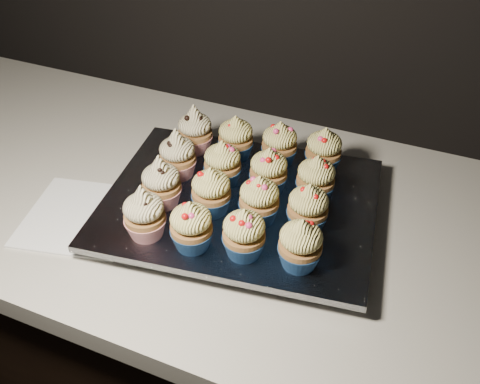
{
  "coord_description": "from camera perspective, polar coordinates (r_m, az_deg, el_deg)",
  "views": [
    {
      "loc": [
        0.48,
        1.06,
        1.49
      ],
      "look_at": [
        0.22,
        1.68,
        0.95
      ],
      "focal_mm": 40.0,
      "sensor_mm": 36.0,
      "label": 1
    }
  ],
  "objects": [
    {
      "name": "napkin",
      "position": [
        0.93,
        -16.59,
        -2.51
      ],
      "size": [
        0.21,
        0.21,
        0.0
      ],
      "primitive_type": "cube",
      "rotation": [
        0.0,
        0.0,
        0.22
      ],
      "color": "white",
      "rests_on": "worktop"
    },
    {
      "name": "baking_tray",
      "position": [
        0.89,
        0.0,
        -1.95
      ],
      "size": [
        0.44,
        0.36,
        0.02
      ],
      "primitive_type": "cube",
      "rotation": [
        0.0,
        0.0,
        0.14
      ],
      "color": "black",
      "rests_on": "worktop"
    },
    {
      "name": "cupcake_13",
      "position": [
        0.95,
        -0.45,
        5.75
      ],
      "size": [
        0.06,
        0.06,
        0.08
      ],
      "color": "navy",
      "rests_on": "foil_lining"
    },
    {
      "name": "cupcake_8",
      "position": [
        0.91,
        -6.68,
        3.9
      ],
      "size": [
        0.06,
        0.06,
        0.1
      ],
      "color": "red",
      "rests_on": "foil_lining"
    },
    {
      "name": "worktop",
      "position": [
        1.01,
        -10.9,
        0.71
      ],
      "size": [
        2.44,
        0.64,
        0.04
      ],
      "primitive_type": "cube",
      "color": "beige",
      "rests_on": "cabinet"
    },
    {
      "name": "cupcake_3",
      "position": [
        0.75,
        6.46,
        -5.58
      ],
      "size": [
        0.06,
        0.06,
        0.08
      ],
      "color": "navy",
      "rests_on": "foil_lining"
    },
    {
      "name": "cupcake_0",
      "position": [
        0.8,
        -10.17,
        -2.32
      ],
      "size": [
        0.06,
        0.06,
        0.1
      ],
      "color": "red",
      "rests_on": "foil_lining"
    },
    {
      "name": "cupcake_6",
      "position": [
        0.81,
        2.07,
        -0.86
      ],
      "size": [
        0.06,
        0.06,
        0.08
      ],
      "color": "navy",
      "rests_on": "foil_lining"
    },
    {
      "name": "cupcake_5",
      "position": [
        0.83,
        -3.08,
        0.06
      ],
      "size": [
        0.06,
        0.06,
        0.08
      ],
      "color": "navy",
      "rests_on": "foil_lining"
    },
    {
      "name": "cupcake_1",
      "position": [
        0.77,
        -5.22,
        -3.67
      ],
      "size": [
        0.06,
        0.06,
        0.08
      ],
      "color": "navy",
      "rests_on": "foil_lining"
    },
    {
      "name": "cupcake_9",
      "position": [
        0.89,
        -1.88,
        3.01
      ],
      "size": [
        0.06,
        0.06,
        0.08
      ],
      "color": "navy",
      "rests_on": "foil_lining"
    },
    {
      "name": "foil_lining",
      "position": [
        0.88,
        0.0,
        -1.11
      ],
      "size": [
        0.48,
        0.4,
        0.01
      ],
      "primitive_type": "cube",
      "rotation": [
        0.0,
        0.0,
        0.14
      ],
      "color": "silver",
      "rests_on": "baking_tray"
    },
    {
      "name": "cupcake_12",
      "position": [
        0.97,
        -4.82,
        6.53
      ],
      "size": [
        0.06,
        0.06,
        0.1
      ],
      "color": "red",
      "rests_on": "foil_lining"
    },
    {
      "name": "cupcake_7",
      "position": [
        0.81,
        7.25,
        -1.73
      ],
      "size": [
        0.06,
        0.06,
        0.08
      ],
      "color": "navy",
      "rests_on": "foil_lining"
    },
    {
      "name": "cupcake_15",
      "position": [
        0.93,
        8.91,
        4.38
      ],
      "size": [
        0.06,
        0.06,
        0.08
      ],
      "color": "navy",
      "rests_on": "foil_lining"
    },
    {
      "name": "cupcake_14",
      "position": [
        0.94,
        4.23,
        5.11
      ],
      "size": [
        0.06,
        0.06,
        0.08
      ],
      "color": "navy",
      "rests_on": "foil_lining"
    },
    {
      "name": "cupcake_10",
      "position": [
        0.87,
        3.07,
        2.22
      ],
      "size": [
        0.06,
        0.06,
        0.08
      ],
      "color": "navy",
      "rests_on": "foil_lining"
    },
    {
      "name": "cupcake_4",
      "position": [
        0.85,
        -8.39,
        0.93
      ],
      "size": [
        0.06,
        0.06,
        0.1
      ],
      "color": "red",
      "rests_on": "foil_lining"
    },
    {
      "name": "cupcake_11",
      "position": [
        0.86,
        8.08,
        1.37
      ],
      "size": [
        0.06,
        0.06,
        0.08
      ],
      "color": "navy",
      "rests_on": "foil_lining"
    },
    {
      "name": "cupcake_2",
      "position": [
        0.76,
        0.43,
        -4.47
      ],
      "size": [
        0.06,
        0.06,
        0.08
      ],
      "color": "navy",
      "rests_on": "foil_lining"
    },
    {
      "name": "cabinet",
      "position": [
        1.33,
        -8.51,
        -14.65
      ],
      "size": [
        2.4,
        0.6,
        0.86
      ],
      "primitive_type": "cube",
      "color": "black",
      "rests_on": "ground"
    }
  ]
}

